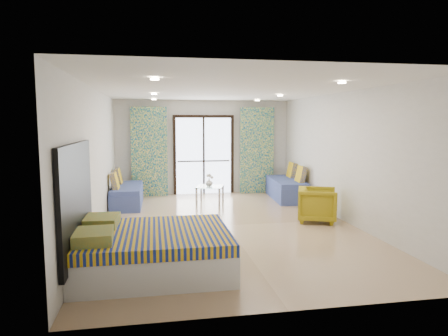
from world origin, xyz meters
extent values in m
cube|color=black|center=(0.00, 3.71, 2.24)|extent=(1.76, 0.08, 0.08)
cube|color=black|center=(-0.84, 3.71, 1.10)|extent=(0.08, 0.08, 2.20)
cube|color=black|center=(0.84, 3.71, 1.10)|extent=(0.08, 0.08, 2.20)
cube|color=black|center=(0.00, 3.71, 1.10)|extent=(0.05, 0.06, 2.20)
cube|color=#595451|center=(0.00, 3.73, 0.95)|extent=(1.52, 0.03, 0.04)
cube|color=silver|center=(-1.55, 3.57, 1.25)|extent=(1.00, 0.10, 2.50)
cube|color=silver|center=(1.55, 3.57, 1.25)|extent=(1.00, 0.10, 2.50)
cylinder|color=#FFE0B2|center=(-1.40, -2.00, 2.67)|extent=(0.12, 0.12, 0.02)
cylinder|color=#FFE0B2|center=(1.40, -2.00, 2.67)|extent=(0.12, 0.12, 0.02)
cylinder|color=#FFE0B2|center=(-1.40, 1.00, 2.67)|extent=(0.12, 0.12, 0.02)
cylinder|color=#FFE0B2|center=(1.40, 1.00, 2.67)|extent=(0.12, 0.12, 0.02)
cylinder|color=#FFE0B2|center=(-1.40, 3.00, 2.67)|extent=(0.12, 0.12, 0.02)
cylinder|color=#FFE0B2|center=(1.40, 3.00, 2.67)|extent=(0.12, 0.12, 0.02)
cube|color=black|center=(-2.46, -2.26, 1.05)|extent=(0.06, 2.10, 1.50)
cube|color=silver|center=(-2.47, -1.01, 1.05)|extent=(0.02, 0.10, 0.10)
cube|color=silver|center=(-1.45, -2.26, 0.21)|extent=(2.09, 1.67, 0.42)
cube|color=navy|center=(-1.45, -2.26, 0.50)|extent=(2.07, 1.70, 0.16)
cube|color=#1A7655|center=(-2.20, -2.66, 0.65)|extent=(0.50, 0.60, 0.15)
cube|color=#1A7655|center=(-2.20, -1.86, 0.65)|extent=(0.51, 0.61, 0.15)
cube|color=#3A498A|center=(-2.10, 2.34, 0.20)|extent=(0.73, 1.82, 0.40)
cube|color=#3A498A|center=(-2.10, 2.34, 0.45)|extent=(0.72, 1.79, 0.10)
cube|color=navy|center=(-2.36, 1.92, 0.69)|extent=(0.21, 0.46, 0.42)
cube|color=navy|center=(-2.35, 2.76, 0.69)|extent=(0.21, 0.46, 0.42)
cube|color=#3A498A|center=(2.10, 2.49, 0.21)|extent=(0.90, 1.98, 0.43)
cube|color=#3A498A|center=(2.10, 2.49, 0.48)|extent=(0.88, 1.94, 0.11)
cube|color=navy|center=(2.33, 2.02, 0.73)|extent=(0.25, 0.50, 0.45)
cube|color=navy|center=(2.40, 2.92, 0.73)|extent=(0.25, 0.50, 0.45)
cylinder|color=silver|center=(-0.39, 2.10, 0.22)|extent=(0.07, 0.07, 0.43)
cylinder|color=silver|center=(0.16, 1.92, 0.22)|extent=(0.07, 0.07, 0.43)
cylinder|color=silver|center=(-0.21, 2.65, 0.22)|extent=(0.07, 0.07, 0.43)
cylinder|color=silver|center=(0.35, 2.47, 0.22)|extent=(0.07, 0.07, 0.43)
cube|color=#8CA59E|center=(-0.02, 2.29, 0.43)|extent=(0.85, 0.85, 0.02)
sphere|color=white|center=(0.03, 2.27, 0.67)|extent=(0.08, 0.08, 0.08)
sphere|color=white|center=(-0.01, 2.34, 0.69)|extent=(0.08, 0.08, 0.08)
sphere|color=white|center=(-0.07, 2.30, 0.71)|extent=(0.08, 0.08, 0.08)
sphere|color=white|center=(-0.04, 2.23, 0.73)|extent=(0.08, 0.08, 0.08)
imported|color=white|center=(-0.04, 2.29, 0.54)|extent=(0.24, 0.25, 0.19)
imported|color=#A29014|center=(1.92, 0.00, 0.39)|extent=(0.94, 0.97, 0.78)
camera|label=1|loc=(-1.44, -7.74, 2.07)|focal=32.00mm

